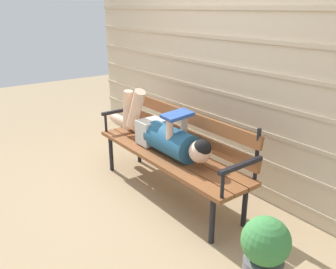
% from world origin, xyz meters
% --- Properties ---
extents(ground_plane, '(12.00, 12.00, 0.00)m').
position_xyz_m(ground_plane, '(0.00, 0.00, 0.00)').
color(ground_plane, tan).
extents(house_siding, '(4.70, 0.08, 2.35)m').
position_xyz_m(house_siding, '(0.00, 0.82, 1.18)').
color(house_siding, beige).
rests_on(house_siding, ground).
extents(park_bench, '(1.81, 0.48, 0.86)m').
position_xyz_m(park_bench, '(0.00, 0.21, 0.48)').
color(park_bench, brown).
rests_on(park_bench, ground).
extents(reclining_person, '(1.70, 0.26, 0.55)m').
position_xyz_m(reclining_person, '(-0.09, 0.14, 0.59)').
color(reclining_person, '#23567A').
extents(potted_plant, '(0.31, 0.31, 0.52)m').
position_xyz_m(potted_plant, '(1.32, -0.11, 0.28)').
color(potted_plant, slate).
rests_on(potted_plant, ground).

